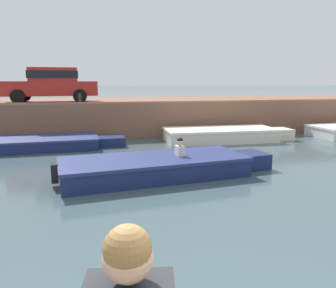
{
  "coord_description": "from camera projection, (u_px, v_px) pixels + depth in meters",
  "views": [
    {
      "loc": [
        -1.1,
        -1.76,
        2.45
      ],
      "look_at": [
        0.28,
        4.36,
        1.26
      ],
      "focal_mm": 35.0,
      "sensor_mm": 36.0,
      "label": 1
    }
  ],
  "objects": [
    {
      "name": "boat_moored_west_navy",
      "position": [
        32.0,
        143.0,
        12.06
      ],
      "size": [
        6.31,
        2.21,
        0.43
      ],
      "color": "navy",
      "rests_on": "ground"
    },
    {
      "name": "motorboat_passing",
      "position": [
        163.0,
        166.0,
        8.63
      ],
      "size": [
        5.9,
        2.39,
        1.0
      ],
      "color": "navy",
      "rests_on": "ground"
    },
    {
      "name": "mooring_bollard_mid",
      "position": [
        80.0,
        98.0,
        13.87
      ],
      "size": [
        0.15,
        0.15,
        0.45
      ],
      "color": "#2D2B28",
      "rests_on": "far_quay_wall"
    },
    {
      "name": "boat_moored_central_cream",
      "position": [
        225.0,
        135.0,
        13.71
      ],
      "size": [
        5.49,
        1.98,
        0.54
      ],
      "color": "silver",
      "rests_on": "ground"
    },
    {
      "name": "far_quay_wall",
      "position": [
        116.0,
        115.0,
        17.05
      ],
      "size": [
        60.0,
        6.0,
        1.53
      ],
      "primitive_type": "cube",
      "color": "brown",
      "rests_on": "ground"
    },
    {
      "name": "ground_plane",
      "position": [
        141.0,
        179.0,
        8.35
      ],
      "size": [
        400.0,
        400.0,
        0.0
      ],
      "primitive_type": "plane",
      "color": "#3D5156"
    },
    {
      "name": "far_wall_coping",
      "position": [
        120.0,
        102.0,
        14.14
      ],
      "size": [
        60.0,
        0.24,
        0.08
      ],
      "primitive_type": "cube",
      "color": "#9F6C52",
      "rests_on": "far_quay_wall"
    },
    {
      "name": "car_left_inner_red",
      "position": [
        52.0,
        83.0,
        14.9
      ],
      "size": [
        4.17,
        1.99,
        1.54
      ],
      "color": "#B2231E",
      "rests_on": "far_quay_wall"
    }
  ]
}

